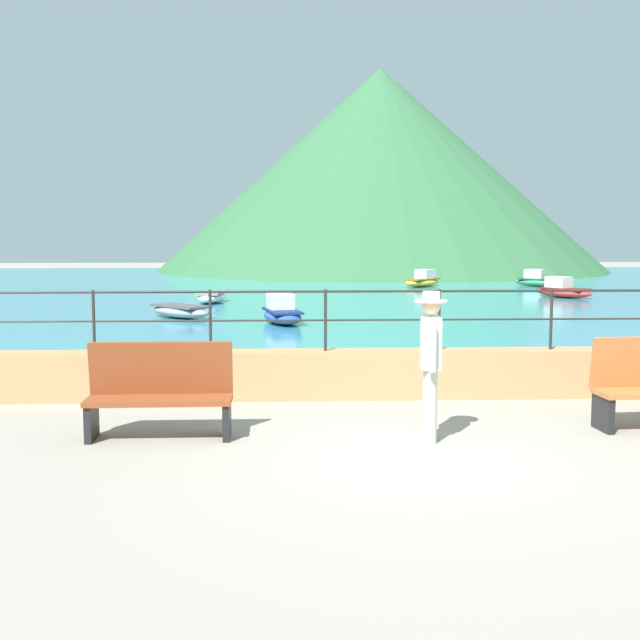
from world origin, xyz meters
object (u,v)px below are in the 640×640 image
Objects in this scene: boat_4 at (563,290)px; boat_5 at (539,280)px; boat_3 at (212,297)px; boat_2 at (282,313)px; bench_main at (160,391)px; boat_1 at (423,281)px; boat_0 at (181,311)px; person_walking at (430,358)px.

boat_5 is (1.11, 6.33, 0.00)m from boat_4.
boat_4 is 1.01× the size of boat_5.
boat_4 and boat_5 have the same top height.
boat_2 is at bearing -69.88° from boat_3.
boat_4 is at bearing -99.96° from boat_5.
boat_3 is 0.99× the size of boat_4.
boat_5 is at bearing 51.70° from boat_2.
bench_main is 0.74× the size of boat_1.
boat_5 is (14.34, 13.07, 0.07)m from boat_0.
boat_0 is at bearing -153.00° from boat_4.
boat_2 is at bearing -128.30° from boat_5.
bench_main is at bearing -120.48° from boat_4.
boat_2 reaches higher than boat_3.
boat_3 is (-2.41, 6.57, -0.07)m from boat_2.
boat_2 reaches higher than boat_0.
boat_2 is at bearing -27.60° from boat_0.
boat_4 reaches higher than boat_0.
boat_5 is (9.78, 26.77, -0.65)m from person_walking.
boat_1 is 0.94× the size of boat_2.
bench_main is 0.71× the size of boat_4.
boat_3 is at bearing -137.00° from boat_1.
boat_3 is 12.90m from boat_4.
boat_3 is 1.01× the size of boat_5.
boat_5 reaches higher than boat_0.
boat_0 is 5.11m from boat_3.
boat_1 is (9.11, 13.18, 0.07)m from boat_0.
boat_5 is (13.90, 7.98, 0.07)m from boat_3.
boat_3 is 16.03m from boat_5.
boat_2 is 1.03× the size of boat_5.
person_walking reaches higher than boat_5.
person_walking is 0.74× the size of boat_5.
boat_4 is at bearing -57.44° from boat_1.
boat_2 is (-6.27, -14.66, 0.00)m from boat_1.
bench_main is 0.97× the size of person_walking.
person_walking is 22.22m from boat_4.
person_walking is at bearing -82.02° from boat_2.
boat_1 and boat_4 have the same top height.
person_walking is 0.76× the size of boat_1.
boat_0 is 1.00× the size of boat_1.
boat_4 is 6.43m from boat_5.
bench_main is 0.74× the size of boat_0.
boat_4 reaches higher than boat_3.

